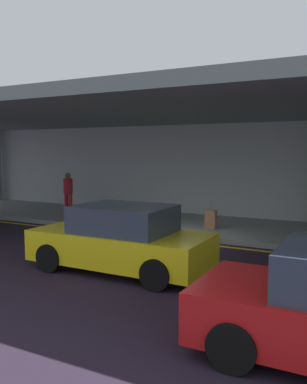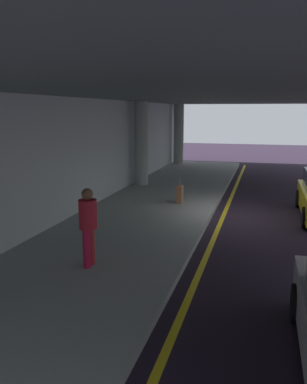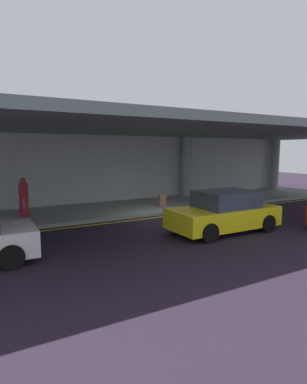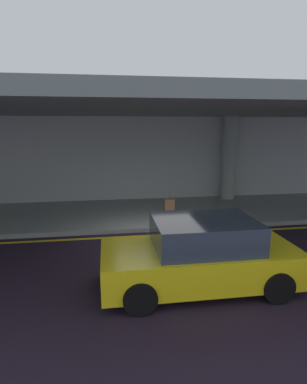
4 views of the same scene
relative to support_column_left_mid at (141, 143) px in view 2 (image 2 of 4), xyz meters
name	(u,v)px [view 2 (image 2 of 4)]	position (x,y,z in m)	size (l,w,h in m)	color
ground_plane	(244,217)	(-4.00, -4.74, -1.97)	(60.00, 60.00, 0.00)	black
sidewalk	(153,208)	(-4.00, -1.64, -1.90)	(26.00, 4.20, 0.15)	gray
lane_stripe_yellow	(224,215)	(-4.00, -4.08, -1.97)	(26.00, 0.14, 0.01)	yellow
support_column_left_mid	(141,143)	(0.00, 0.00, 0.00)	(0.62, 0.62, 3.65)	gray
support_column_center	(179,134)	(8.00, 0.00, 0.00)	(0.62, 0.62, 3.65)	gray
ceiling_overhang	(168,93)	(-4.00, -2.14, 1.97)	(28.00, 13.20, 0.30)	slate
terminal_back_wall	(91,154)	(-4.00, 0.61, -0.07)	(26.00, 0.30, 3.80)	#AEB5B4
traveler_with_luggage	(88,222)	(-9.66, -1.81, -0.86)	(0.38, 0.38, 1.68)	#B31434
suitcase_upright_primary	(180,194)	(-3.18, -2.41, -1.51)	(0.36, 0.22, 0.90)	#996646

